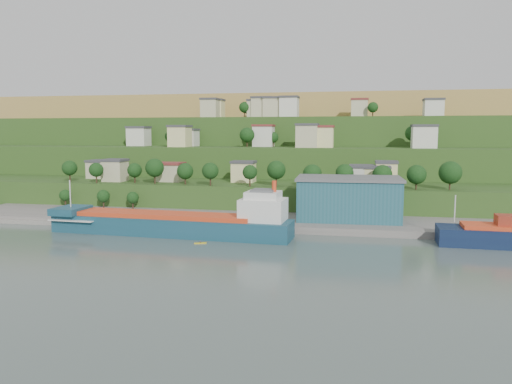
% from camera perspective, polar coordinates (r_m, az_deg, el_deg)
% --- Properties ---
extents(ground, '(500.00, 500.00, 0.00)m').
position_cam_1_polar(ground, '(129.44, -5.50, -5.76)').
color(ground, '#4D5E5A').
rests_on(ground, ground).
extents(quay, '(220.00, 26.00, 4.00)m').
position_cam_1_polar(quay, '(152.35, 4.85, -3.84)').
color(quay, slate).
rests_on(quay, ground).
extents(pebble_beach, '(40.00, 18.00, 2.40)m').
position_cam_1_polar(pebble_beach, '(172.24, -21.07, -3.03)').
color(pebble_beach, slate).
rests_on(pebble_beach, ground).
extents(hillside, '(360.00, 210.66, 96.00)m').
position_cam_1_polar(hillside, '(293.17, 4.18, 1.33)').
color(hillside, '#284719').
rests_on(hillside, ground).
extents(cargo_ship_near, '(68.56, 14.15, 17.50)m').
position_cam_1_polar(cargo_ship_near, '(139.42, -8.94, -3.73)').
color(cargo_ship_near, '#14414D').
rests_on(cargo_ship_near, ground).
extents(warehouse, '(31.67, 20.11, 12.80)m').
position_cam_1_polar(warehouse, '(153.03, 10.52, -0.68)').
color(warehouse, '#205460').
rests_on(warehouse, quay).
extents(caravan, '(5.48, 2.71, 2.47)m').
position_cam_1_polar(caravan, '(171.51, -21.14, -2.25)').
color(caravan, white).
rests_on(caravan, pebble_beach).
extents(dinghy, '(3.95, 2.38, 0.74)m').
position_cam_1_polar(dinghy, '(165.03, -18.01, -2.77)').
color(dinghy, silver).
rests_on(dinghy, pebble_beach).
extents(kayak_orange, '(3.27, 1.17, 0.81)m').
position_cam_1_polar(kayak_orange, '(132.91, -5.68, -5.32)').
color(kayak_orange, orange).
rests_on(kayak_orange, ground).
extents(kayak_yellow, '(3.13, 1.78, 0.79)m').
position_cam_1_polar(kayak_yellow, '(128.40, -6.38, -5.77)').
color(kayak_yellow, gold).
rests_on(kayak_yellow, ground).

